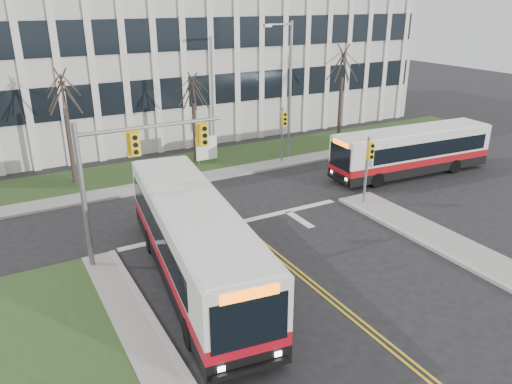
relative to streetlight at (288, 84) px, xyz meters
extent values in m
plane|color=black|center=(-8.03, -16.20, -5.19)|extent=(120.00, 120.00, 0.00)
cube|color=#9E9B93|center=(-3.03, -1.00, -5.12)|extent=(44.00, 1.60, 0.14)
cube|color=#2C451D|center=(-3.03, 1.80, -5.13)|extent=(44.00, 5.00, 0.12)
cube|color=beige|center=(-3.03, 13.80, 0.81)|extent=(40.00, 16.00, 12.00)
cylinder|color=slate|center=(-15.33, -9.00, -2.09)|extent=(0.22, 0.22, 6.20)
cylinder|color=slate|center=(-12.33, -9.00, 0.51)|extent=(6.00, 0.16, 0.16)
cube|color=yellow|center=(-13.13, -9.15, -0.09)|extent=(0.34, 0.24, 0.92)
cube|color=yellow|center=(-10.13, -9.15, -0.09)|extent=(0.34, 0.24, 0.92)
cylinder|color=slate|center=(-0.83, -9.20, -3.29)|extent=(0.14, 0.14, 3.80)
cube|color=yellow|center=(-0.83, -9.40, -2.09)|extent=(0.34, 0.24, 0.92)
cylinder|color=slate|center=(-0.83, -0.70, -3.29)|extent=(0.14, 0.14, 3.80)
cube|color=yellow|center=(-0.83, -0.90, -2.09)|extent=(0.34, 0.24, 0.92)
cylinder|color=slate|center=(0.17, 0.00, -0.59)|extent=(0.20, 0.20, 9.20)
cylinder|color=slate|center=(-0.73, 0.00, 3.81)|extent=(1.80, 0.14, 0.14)
cube|color=slate|center=(-1.63, 0.00, 3.76)|extent=(0.50, 0.25, 0.18)
cylinder|color=slate|center=(-6.13, 1.30, -4.69)|extent=(0.08, 0.08, 1.00)
cylinder|color=slate|center=(-4.93, 1.30, -4.69)|extent=(0.08, 0.08, 1.00)
cube|color=white|center=(-5.53, 1.30, -3.99)|extent=(1.50, 0.12, 1.60)
cylinder|color=#42352B|center=(-14.03, 1.80, -2.88)|extent=(0.28, 0.28, 4.62)
cylinder|color=#42352B|center=(-6.03, 2.00, -3.15)|extent=(0.28, 0.28, 4.09)
cylinder|color=#42352B|center=(5.97, 1.80, -2.72)|extent=(0.28, 0.28, 4.95)
camera|label=1|loc=(-18.27, -28.39, 5.38)|focal=35.00mm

